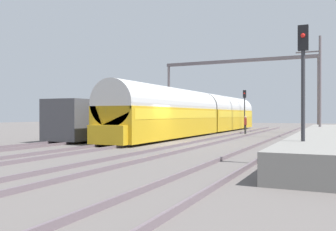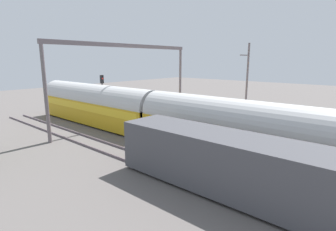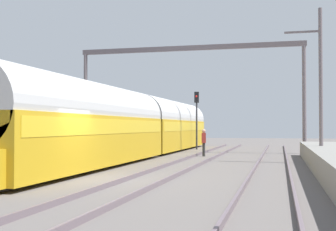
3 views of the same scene
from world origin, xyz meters
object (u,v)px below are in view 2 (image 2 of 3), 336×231
at_px(freight_car, 238,166).
at_px(person_crossing, 174,117).
at_px(catenary_gantry, 128,64).
at_px(passenger_train, 154,115).
at_px(railway_signal_far, 102,91).

relative_size(freight_car, person_crossing, 7.51).
relative_size(person_crossing, catenary_gantry, 0.10).
distance_m(freight_car, person_crossing, 13.26).
relative_size(passenger_train, person_crossing, 18.99).
height_order(person_crossing, catenary_gantry, catenary_gantry).
distance_m(person_crossing, railway_signal_far, 8.94).
xyz_separation_m(passenger_train, railway_signal_far, (1.92, 9.64, 1.09)).
bearing_deg(person_crossing, passenger_train, 92.22).
xyz_separation_m(person_crossing, railway_signal_far, (-1.99, 8.47, 2.04)).
bearing_deg(freight_car, catenary_gantry, 67.36).
bearing_deg(railway_signal_far, passenger_train, -101.25).
height_order(person_crossing, railway_signal_far, railway_signal_far).
bearing_deg(person_crossing, freight_car, 128.35).
height_order(passenger_train, freight_car, passenger_train).
bearing_deg(catenary_gantry, freight_car, -112.64).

